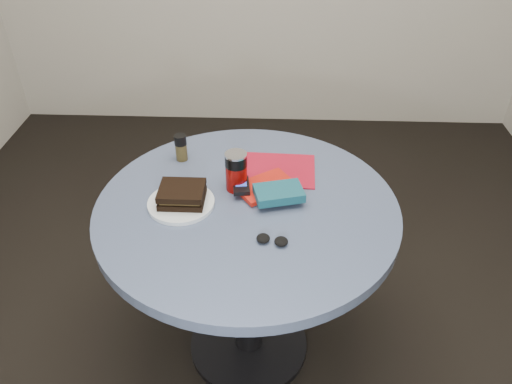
{
  "coord_description": "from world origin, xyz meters",
  "views": [
    {
      "loc": [
        0.08,
        -1.29,
        1.76
      ],
      "look_at": [
        0.03,
        0.0,
        0.8
      ],
      "focal_mm": 35.0,
      "sensor_mm": 36.0,
      "label": 1
    }
  ],
  "objects_px": {
    "soda_can": "(236,171)",
    "headphones": "(272,240)",
    "pepper_grinder": "(181,147)",
    "novel": "(279,193)",
    "table": "(247,241)",
    "mp3_player": "(241,186)",
    "sandwich": "(182,194)",
    "red_book": "(266,186)",
    "magazine": "(275,170)",
    "plate": "(181,203)"
  },
  "relations": [
    {
      "from": "magazine",
      "to": "novel",
      "type": "distance_m",
      "value": 0.19
    },
    {
      "from": "soda_can",
      "to": "novel",
      "type": "distance_m",
      "value": 0.16
    },
    {
      "from": "sandwich",
      "to": "soda_can",
      "type": "distance_m",
      "value": 0.2
    },
    {
      "from": "sandwich",
      "to": "mp3_player",
      "type": "relative_size",
      "value": 1.45
    },
    {
      "from": "pepper_grinder",
      "to": "novel",
      "type": "relative_size",
      "value": 0.65
    },
    {
      "from": "soda_can",
      "to": "red_book",
      "type": "distance_m",
      "value": 0.11
    },
    {
      "from": "plate",
      "to": "headphones",
      "type": "bearing_deg",
      "value": -29.84
    },
    {
      "from": "table",
      "to": "soda_can",
      "type": "bearing_deg",
      "value": 114.63
    },
    {
      "from": "pepper_grinder",
      "to": "red_book",
      "type": "height_order",
      "value": "pepper_grinder"
    },
    {
      "from": "plate",
      "to": "magazine",
      "type": "xyz_separation_m",
      "value": [
        0.3,
        0.22,
        -0.0
      ]
    },
    {
      "from": "table",
      "to": "soda_can",
      "type": "xyz_separation_m",
      "value": [
        -0.04,
        0.09,
        0.23
      ]
    },
    {
      "from": "red_book",
      "to": "mp3_player",
      "type": "height_order",
      "value": "mp3_player"
    },
    {
      "from": "pepper_grinder",
      "to": "mp3_player",
      "type": "xyz_separation_m",
      "value": [
        0.23,
        -0.2,
        -0.02
      ]
    },
    {
      "from": "sandwich",
      "to": "soda_can",
      "type": "xyz_separation_m",
      "value": [
        0.17,
        0.1,
        0.03
      ]
    },
    {
      "from": "soda_can",
      "to": "pepper_grinder",
      "type": "relative_size",
      "value": 1.37
    },
    {
      "from": "pepper_grinder",
      "to": "mp3_player",
      "type": "bearing_deg",
      "value": -40.48
    },
    {
      "from": "magazine",
      "to": "red_book",
      "type": "xyz_separation_m",
      "value": [
        -0.03,
        -0.12,
        0.01
      ]
    },
    {
      "from": "plate",
      "to": "soda_can",
      "type": "xyz_separation_m",
      "value": [
        0.18,
        0.1,
        0.06
      ]
    },
    {
      "from": "sandwich",
      "to": "mp3_player",
      "type": "bearing_deg",
      "value": 20.68
    },
    {
      "from": "soda_can",
      "to": "mp3_player",
      "type": "xyz_separation_m",
      "value": [
        0.02,
        -0.02,
        -0.04
      ]
    },
    {
      "from": "table",
      "to": "mp3_player",
      "type": "xyz_separation_m",
      "value": [
        -0.02,
        0.06,
        0.19
      ]
    },
    {
      "from": "magazine",
      "to": "pepper_grinder",
      "type": "bearing_deg",
      "value": 172.59
    },
    {
      "from": "soda_can",
      "to": "mp3_player",
      "type": "bearing_deg",
      "value": -54.8
    },
    {
      "from": "soda_can",
      "to": "magazine",
      "type": "relative_size",
      "value": 0.48
    },
    {
      "from": "soda_can",
      "to": "headphones",
      "type": "bearing_deg",
      "value": -65.28
    },
    {
      "from": "sandwich",
      "to": "headphones",
      "type": "bearing_deg",
      "value": -30.9
    },
    {
      "from": "headphones",
      "to": "novel",
      "type": "bearing_deg",
      "value": 84.84
    },
    {
      "from": "pepper_grinder",
      "to": "red_book",
      "type": "xyz_separation_m",
      "value": [
        0.32,
        -0.18,
        -0.04
      ]
    },
    {
      "from": "soda_can",
      "to": "headphones",
      "type": "distance_m",
      "value": 0.31
    },
    {
      "from": "table",
      "to": "sandwich",
      "type": "bearing_deg",
      "value": -177.68
    },
    {
      "from": "soda_can",
      "to": "red_book",
      "type": "bearing_deg",
      "value": -2.28
    },
    {
      "from": "table",
      "to": "sandwich",
      "type": "relative_size",
      "value": 6.83
    },
    {
      "from": "pepper_grinder",
      "to": "headphones",
      "type": "height_order",
      "value": "pepper_grinder"
    },
    {
      "from": "table",
      "to": "pepper_grinder",
      "type": "height_order",
      "value": "pepper_grinder"
    },
    {
      "from": "red_book",
      "to": "novel",
      "type": "relative_size",
      "value": 1.23
    },
    {
      "from": "plate",
      "to": "red_book",
      "type": "xyz_separation_m",
      "value": [
        0.27,
        0.1,
        0.01
      ]
    },
    {
      "from": "table",
      "to": "plate",
      "type": "xyz_separation_m",
      "value": [
        -0.22,
        -0.01,
        0.17
      ]
    },
    {
      "from": "plate",
      "to": "mp3_player",
      "type": "relative_size",
      "value": 2.16
    },
    {
      "from": "table",
      "to": "mp3_player",
      "type": "distance_m",
      "value": 0.2
    },
    {
      "from": "magazine",
      "to": "mp3_player",
      "type": "xyz_separation_m",
      "value": [
        -0.11,
        -0.14,
        0.03
      ]
    },
    {
      "from": "sandwich",
      "to": "soda_can",
      "type": "height_order",
      "value": "soda_can"
    },
    {
      "from": "sandwich",
      "to": "pepper_grinder",
      "type": "bearing_deg",
      "value": 99.68
    },
    {
      "from": "sandwich",
      "to": "red_book",
      "type": "relative_size",
      "value": 0.76
    },
    {
      "from": "pepper_grinder",
      "to": "headphones",
      "type": "relative_size",
      "value": 0.99
    },
    {
      "from": "table",
      "to": "headphones",
      "type": "relative_size",
      "value": 9.72
    },
    {
      "from": "soda_can",
      "to": "pepper_grinder",
      "type": "xyz_separation_m",
      "value": [
        -0.22,
        0.17,
        -0.02
      ]
    },
    {
      "from": "sandwich",
      "to": "headphones",
      "type": "relative_size",
      "value": 1.42
    },
    {
      "from": "soda_can",
      "to": "novel",
      "type": "relative_size",
      "value": 0.89
    },
    {
      "from": "plate",
      "to": "headphones",
      "type": "height_order",
      "value": "headphones"
    },
    {
      "from": "novel",
      "to": "mp3_player",
      "type": "relative_size",
      "value": 1.54
    }
  ]
}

